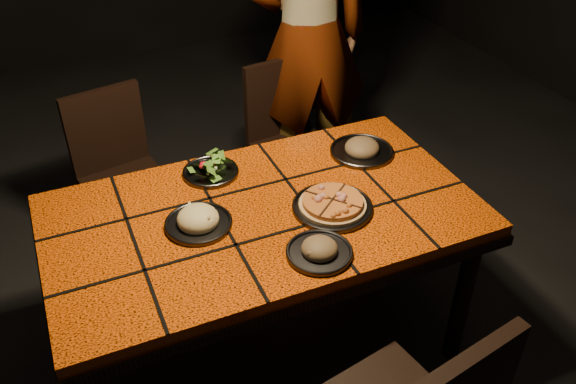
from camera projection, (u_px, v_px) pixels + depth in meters
name	position (u px, v px, depth m)	size (l,w,h in m)	color
room_shell	(257.00, 14.00, 1.85)	(6.04, 7.04, 3.08)	black
dining_table	(263.00, 226.00, 2.33)	(1.62, 0.92, 0.75)	#DD4C06
chair_far_left	(118.00, 164.00, 3.01)	(0.45, 0.45, 0.86)	black
chair_far_right	(287.00, 131.00, 3.27)	(0.44, 0.44, 0.87)	black
diner	(308.00, 38.00, 3.16)	(0.69, 0.45, 1.89)	brown
plate_pizza	(332.00, 205.00, 2.28)	(0.36, 0.36, 0.04)	#3E3D43
plate_pasta	(198.00, 221.00, 2.20)	(0.25, 0.25, 0.08)	#3E3D43
plate_salad	(210.00, 169.00, 2.47)	(0.23, 0.23, 0.07)	#3E3D43
plate_mushroom_a	(319.00, 250.00, 2.07)	(0.23, 0.23, 0.08)	#3E3D43
plate_mushroom_b	(362.00, 148.00, 2.60)	(0.27, 0.27, 0.09)	#3E3D43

